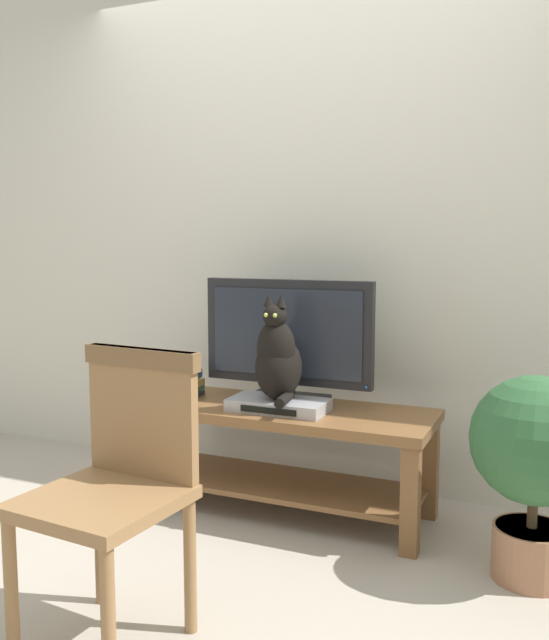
% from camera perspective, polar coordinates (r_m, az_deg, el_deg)
% --- Properties ---
extents(ground_plane, '(12.00, 12.00, 0.00)m').
position_cam_1_polar(ground_plane, '(2.83, -4.22, -19.15)').
color(ground_plane, '#ADA393').
extents(back_wall, '(7.00, 0.12, 2.80)m').
position_cam_1_polar(back_wall, '(3.48, 3.45, 9.41)').
color(back_wall, beige).
rests_on(back_wall, ground).
extents(tv_stand, '(1.39, 0.50, 0.49)m').
position_cam_1_polar(tv_stand, '(3.12, 0.37, -9.89)').
color(tv_stand, brown).
rests_on(tv_stand, ground).
extents(tv, '(0.81, 0.20, 0.57)m').
position_cam_1_polar(tv, '(3.12, 1.11, -1.56)').
color(tv, black).
rests_on(tv, tv_stand).
extents(media_box, '(0.43, 0.23, 0.05)m').
position_cam_1_polar(media_box, '(3.01, 0.33, -7.14)').
color(media_box, '#ADADB2').
rests_on(media_box, tv_stand).
extents(cat, '(0.20, 0.28, 0.47)m').
position_cam_1_polar(cat, '(2.95, 0.26, -3.29)').
color(cat, black).
rests_on(cat, media_box).
extents(wooden_chair, '(0.47, 0.47, 0.89)m').
position_cam_1_polar(wooden_chair, '(2.19, -12.90, -12.28)').
color(wooden_chair, olive).
rests_on(wooden_chair, ground).
extents(book_stack, '(0.23, 0.22, 0.13)m').
position_cam_1_polar(book_stack, '(3.30, -8.10, -5.32)').
color(book_stack, '#2D2D33').
rests_on(book_stack, tv_stand).
extents(potted_plant, '(0.47, 0.47, 0.76)m').
position_cam_1_polar(potted_plant, '(2.65, 21.02, -10.60)').
color(potted_plant, '#9E6B4C').
rests_on(potted_plant, ground).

